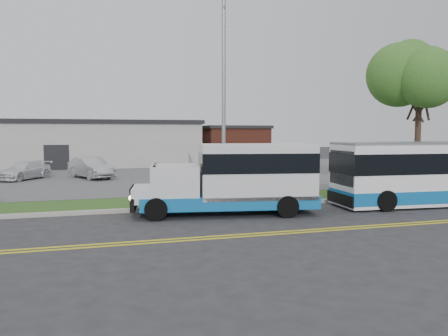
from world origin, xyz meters
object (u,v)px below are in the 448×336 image
object	(u,v)px
transit_bus	(444,173)
parked_car_a	(91,168)
shuttle_bus	(238,177)
streetlight_near	(224,89)
parked_car_b	(24,171)
tree_east	(420,77)

from	to	relation	value
transit_bus	parked_car_a	xyz separation A→B (m)	(-15.43, 15.09, -0.60)
shuttle_bus	streetlight_near	bearing A→B (deg)	93.42
parked_car_b	transit_bus	bearing A→B (deg)	-5.36
transit_bus	parked_car_b	world-z (taller)	transit_bus
streetlight_near	shuttle_bus	distance (m)	4.88
parked_car_a	parked_car_b	bearing A→B (deg)	148.65
parked_car_a	parked_car_b	distance (m)	4.30
parked_car_a	streetlight_near	bearing A→B (deg)	-87.68
streetlight_near	shuttle_bus	size ratio (longest dim) A/B	1.27
tree_east	streetlight_near	world-z (taller)	streetlight_near
parked_car_b	parked_car_a	bearing A→B (deg)	27.21
shuttle_bus	transit_bus	world-z (taller)	transit_bus
tree_east	parked_car_b	bearing A→B (deg)	151.33
transit_bus	tree_east	bearing A→B (deg)	69.32
tree_east	transit_bus	distance (m)	6.34
transit_bus	streetlight_near	bearing A→B (deg)	162.93
parked_car_a	transit_bus	bearing A→B (deg)	-70.06
shuttle_bus	parked_car_a	xyz separation A→B (m)	(-5.84, 14.67, -0.66)
tree_east	streetlight_near	size ratio (longest dim) A/B	0.88
shuttle_bus	parked_car_a	size ratio (longest dim) A/B	1.71
tree_east	parked_car_b	size ratio (longest dim) A/B	2.05
streetlight_near	shuttle_bus	world-z (taller)	streetlight_near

